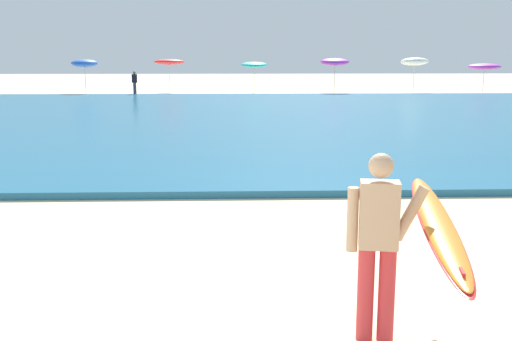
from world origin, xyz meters
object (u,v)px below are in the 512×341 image
at_px(beach_umbrella_0, 84,63).
at_px(beach_umbrella_1, 169,62).
at_px(surfer_with_board, 406,232).
at_px(beach_umbrella_4, 415,62).
at_px(beach_umbrella_2, 254,65).
at_px(beach_umbrella_5, 484,67).
at_px(beachgoer_near_row_left, 135,83).
at_px(beach_umbrella_3, 335,62).

relative_size(beach_umbrella_0, beach_umbrella_1, 0.99).
distance_m(surfer_with_board, beach_umbrella_4, 37.67).
bearing_deg(beach_umbrella_2, beach_umbrella_5, -1.75).
relative_size(surfer_with_board, beachgoer_near_row_left, 1.75).
distance_m(beach_umbrella_0, beach_umbrella_2, 11.36).
height_order(beach_umbrella_0, beach_umbrella_5, beach_umbrella_0).
bearing_deg(beach_umbrella_4, beachgoer_near_row_left, -172.66).
bearing_deg(beach_umbrella_0, surfer_with_board, -72.00).
bearing_deg(beach_umbrella_3, surfer_with_board, -98.31).
xyz_separation_m(beach_umbrella_0, beachgoer_near_row_left, (3.50, -1.58, -1.20)).
distance_m(beach_umbrella_4, beachgoer_near_row_left, 18.94).
xyz_separation_m(beach_umbrella_1, beachgoer_near_row_left, (-1.85, -3.61, -1.26)).
height_order(beach_umbrella_5, beachgoer_near_row_left, beach_umbrella_5).
relative_size(beach_umbrella_1, beach_umbrella_3, 0.97).
bearing_deg(beach_umbrella_1, surfer_with_board, -80.72).
height_order(surfer_with_board, beach_umbrella_4, beach_umbrella_4).
bearing_deg(beachgoer_near_row_left, beach_umbrella_0, 155.70).
bearing_deg(beach_umbrella_0, beach_umbrella_1, 20.76).
distance_m(beach_umbrella_2, beach_umbrella_3, 5.60).
distance_m(beach_umbrella_1, beach_umbrella_2, 5.91).
distance_m(beach_umbrella_2, beachgoer_near_row_left, 8.44).
relative_size(surfer_with_board, beach_umbrella_4, 1.11).
distance_m(beach_umbrella_3, beach_umbrella_4, 5.73).
distance_m(beach_umbrella_5, beachgoer_near_row_left, 23.91).
height_order(surfer_with_board, beach_umbrella_0, beach_umbrella_0).
distance_m(beach_umbrella_0, beachgoer_near_row_left, 4.03).
distance_m(surfer_with_board, beach_umbrella_2, 36.85).
bearing_deg(beach_umbrella_5, beachgoer_near_row_left, -173.54).
xyz_separation_m(beach_umbrella_3, beach_umbrella_5, (10.65, 1.19, -0.34)).
distance_m(beach_umbrella_1, beach_umbrella_5, 21.90).
bearing_deg(beach_umbrella_2, beachgoer_near_row_left, -157.71).
bearing_deg(beachgoer_near_row_left, beach_umbrella_1, 62.83).
bearing_deg(beach_umbrella_0, beachgoer_near_row_left, -24.30).
xyz_separation_m(beach_umbrella_1, beach_umbrella_5, (21.88, -0.93, -0.31)).
bearing_deg(beach_umbrella_4, beach_umbrella_3, -170.77).
bearing_deg(surfer_with_board, beach_umbrella_0, 108.00).
xyz_separation_m(beach_umbrella_2, beachgoer_near_row_left, (-7.75, -3.18, -1.08)).
xyz_separation_m(beach_umbrella_0, beach_umbrella_2, (11.25, 1.59, -0.12)).
relative_size(surfer_with_board, beach_umbrella_5, 1.25).
xyz_separation_m(beach_umbrella_1, beach_umbrella_3, (11.23, -2.12, 0.02)).
xyz_separation_m(beach_umbrella_4, beach_umbrella_5, (5.00, 0.27, -0.34)).
bearing_deg(beach_umbrella_0, beach_umbrella_4, 2.14).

